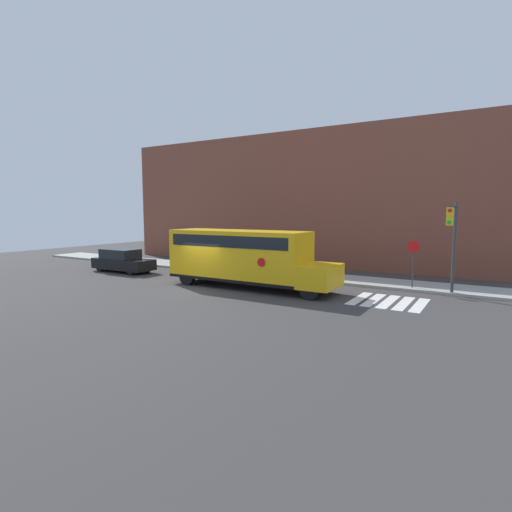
{
  "coord_description": "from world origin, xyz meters",
  "views": [
    {
      "loc": [
        14.11,
        -17.2,
        4.27
      ],
      "look_at": [
        2.51,
        1.98,
        1.77
      ],
      "focal_mm": 28.0,
      "sensor_mm": 36.0,
      "label": 1
    }
  ],
  "objects": [
    {
      "name": "school_bus",
      "position": [
        1.98,
        1.48,
        1.83
      ],
      "size": [
        9.88,
        2.57,
        3.21
      ],
      "color": "yellow",
      "rests_on": "ground"
    },
    {
      "name": "ground_plane",
      "position": [
        0.0,
        0.0,
        0.0
      ],
      "size": [
        60.0,
        60.0,
        0.0
      ],
      "primitive_type": "plane",
      "color": "#3A3838"
    },
    {
      "name": "building_backdrop",
      "position": [
        0.0,
        13.0,
        5.22
      ],
      "size": [
        32.0,
        4.0,
        10.44
      ],
      "color": "brown",
      "rests_on": "ground"
    },
    {
      "name": "sidewalk_strip",
      "position": [
        0.0,
        6.5,
        0.07
      ],
      "size": [
        44.0,
        3.0,
        0.15
      ],
      "color": "#9E9E99",
      "rests_on": "ground"
    },
    {
      "name": "stop_sign",
      "position": [
        10.31,
        5.55,
        1.75
      ],
      "size": [
        0.64,
        0.1,
        2.71
      ],
      "color": "#38383A",
      "rests_on": "ground"
    },
    {
      "name": "parked_car",
      "position": [
        -8.54,
        1.91,
        0.79
      ],
      "size": [
        4.78,
        1.74,
        1.62
      ],
      "color": "black",
      "rests_on": "ground"
    },
    {
      "name": "crosswalk_stripes",
      "position": [
        9.88,
        2.0,
        0.0
      ],
      "size": [
        3.3,
        3.2,
        0.01
      ],
      "color": "white",
      "rests_on": "ground"
    },
    {
      "name": "traffic_light",
      "position": [
        12.29,
        4.14,
        3.17
      ],
      "size": [
        0.28,
        3.1,
        4.76
      ],
      "color": "#38383A",
      "rests_on": "ground"
    }
  ]
}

